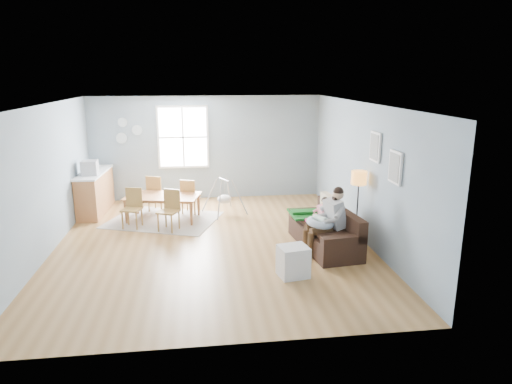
{
  "coord_description": "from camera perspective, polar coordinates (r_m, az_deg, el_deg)",
  "views": [
    {
      "loc": [
        -0.22,
        -8.46,
        3.22
      ],
      "look_at": [
        0.87,
        0.07,
        1.0
      ],
      "focal_mm": 32.0,
      "sensor_mm": 36.0,
      "label": 1
    }
  ],
  "objects": [
    {
      "name": "rug",
      "position": [
        10.64,
        -11.48,
        -3.42
      ],
      "size": [
        2.81,
        2.48,
        0.01
      ],
      "primitive_type": "cube",
      "rotation": [
        0.0,
        0.0,
        -0.35
      ],
      "color": "gray",
      "rests_on": "room"
    },
    {
      "name": "father",
      "position": [
        8.46,
        8.93,
        -3.32
      ],
      "size": [
        0.93,
        0.54,
        1.25
      ],
      "color": "gray",
      "rests_on": "sofa"
    },
    {
      "name": "window",
      "position": [
        12.03,
        -9.11,
        6.78
      ],
      "size": [
        1.32,
        0.08,
        1.62
      ],
      "color": "white",
      "rests_on": "room"
    },
    {
      "name": "nursing_pillow",
      "position": [
        8.42,
        8.02,
        -3.82
      ],
      "size": [
        0.54,
        0.52,
        0.21
      ],
      "primitive_type": "torus",
      "rotation": [
        0.0,
        0.14,
        0.04
      ],
      "color": "#A3B7CC",
      "rests_on": "father"
    },
    {
      "name": "room",
      "position": [
        8.5,
        -5.85,
        9.0
      ],
      "size": [
        8.4,
        9.4,
        3.9
      ],
      "color": "olive"
    },
    {
      "name": "counter",
      "position": [
        11.56,
        -19.46,
        0.02
      ],
      "size": [
        0.61,
        1.8,
        0.99
      ],
      "color": "#9C5B33",
      "rests_on": "room"
    },
    {
      "name": "wall_plates",
      "position": [
        12.14,
        -15.82,
        7.35
      ],
      "size": [
        0.67,
        0.02,
        0.66
      ],
      "color": "#A2B7C2",
      "rests_on": "room"
    },
    {
      "name": "baby_swing",
      "position": [
        10.82,
        -3.96,
        -0.8
      ],
      "size": [
        1.09,
        1.1,
        0.84
      ],
      "color": "#A3A3A7",
      "rests_on": "room"
    },
    {
      "name": "toddler",
      "position": [
        8.88,
        8.08,
        -2.55
      ],
      "size": [
        0.49,
        0.28,
        0.74
      ],
      "color": "silver",
      "rests_on": "sofa"
    },
    {
      "name": "infant",
      "position": [
        8.43,
        7.9,
        -3.28
      ],
      "size": [
        0.23,
        0.34,
        0.13
      ],
      "color": "white",
      "rests_on": "nursing_pillow"
    },
    {
      "name": "chair_ne",
      "position": [
        10.86,
        -8.33,
        -0.33
      ],
      "size": [
        0.49,
        0.49,
        0.85
      ],
      "color": "olive",
      "rests_on": "rug"
    },
    {
      "name": "dining_table",
      "position": [
        10.56,
        -11.56,
        -1.97
      ],
      "size": [
        1.79,
        1.24,
        0.57
      ],
      "primitive_type": "imported",
      "rotation": [
        0.0,
        0.0,
        -0.22
      ],
      "color": "#9C5B33",
      "rests_on": "rug"
    },
    {
      "name": "chair_sw",
      "position": [
        10.19,
        -15.15,
        -1.66
      ],
      "size": [
        0.47,
        0.47,
        0.85
      ],
      "color": "olive",
      "rests_on": "rug"
    },
    {
      "name": "storage_cube",
      "position": [
        7.56,
        4.61,
        -8.64
      ],
      "size": [
        0.53,
        0.49,
        0.51
      ],
      "color": "silver",
      "rests_on": "room"
    },
    {
      "name": "monitor",
      "position": [
        11.1,
        -20.1,
        2.87
      ],
      "size": [
        0.36,
        0.34,
        0.33
      ],
      "color": "#A3A3A7",
      "rests_on": "counter"
    },
    {
      "name": "pictures",
      "position": [
        8.18,
        15.79,
        4.28
      ],
      "size": [
        0.05,
        1.34,
        0.74
      ],
      "color": "white",
      "rests_on": "room"
    },
    {
      "name": "chair_se",
      "position": [
        9.82,
        -10.71,
        -1.92
      ],
      "size": [
        0.53,
        0.53,
        0.87
      ],
      "color": "olive",
      "rests_on": "rug"
    },
    {
      "name": "sofa",
      "position": [
        8.86,
        8.87,
        -5.15
      ],
      "size": [
        1.03,
        1.98,
        0.77
      ],
      "color": "black",
      "rests_on": "room"
    },
    {
      "name": "floor_lamp",
      "position": [
        8.92,
        12.71,
        0.99
      ],
      "size": [
        0.29,
        0.29,
        1.44
      ],
      "color": "black",
      "rests_on": "room"
    },
    {
      "name": "green_throw",
      "position": [
        9.32,
        7.0,
        -2.68
      ],
      "size": [
        0.9,
        0.78,
        0.04
      ],
      "primitive_type": "cube",
      "rotation": [
        0.0,
        0.0,
        0.04
      ],
      "color": "#13551E",
      "rests_on": "sofa"
    },
    {
      "name": "beige_pillow",
      "position": [
        9.24,
        8.9,
        -1.58
      ],
      "size": [
        0.18,
        0.46,
        0.45
      ],
      "primitive_type": "cube",
      "rotation": [
        0.0,
        0.0,
        0.12
      ],
      "color": "#B5A88A",
      "rests_on": "sofa"
    },
    {
      "name": "chair_nw",
      "position": [
        11.18,
        -12.39,
        0.07
      ],
      "size": [
        0.53,
        0.53,
        0.9
      ],
      "color": "olive",
      "rests_on": "rug"
    }
  ]
}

